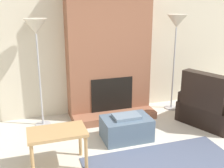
# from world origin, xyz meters

# --- Properties ---
(wall_back) EXTENTS (7.02, 0.06, 2.60)m
(wall_back) POSITION_xyz_m (0.00, 2.77, 1.30)
(wall_back) COLOR beige
(wall_back) RESTS_ON ground_plane
(fireplace) EXTENTS (1.52, 0.76, 2.60)m
(fireplace) POSITION_xyz_m (0.00, 2.53, 1.24)
(fireplace) COLOR #935B42
(fireplace) RESTS_ON ground_plane
(ottoman) EXTENTS (0.75, 0.50, 0.41)m
(ottoman) POSITION_xyz_m (-0.05, 1.45, 0.19)
(ottoman) COLOR slate
(ottoman) RESTS_ON ground_plane
(armchair) EXTENTS (1.14, 1.20, 0.96)m
(armchair) POSITION_xyz_m (1.54, 1.54, 0.28)
(armchair) COLOR black
(armchair) RESTS_ON ground_plane
(side_table) EXTENTS (0.74, 0.45, 0.52)m
(side_table) POSITION_xyz_m (-1.17, 1.02, 0.44)
(side_table) COLOR tan
(side_table) RESTS_ON ground_plane
(floor_lamp_left) EXTENTS (0.37, 0.37, 1.83)m
(floor_lamp_left) POSITION_xyz_m (-1.26, 2.38, 1.61)
(floor_lamp_left) COLOR #ADADB2
(floor_lamp_left) RESTS_ON ground_plane
(floor_lamp_right) EXTENTS (0.37, 0.37, 1.85)m
(floor_lamp_right) POSITION_xyz_m (1.27, 2.38, 1.63)
(floor_lamp_right) COLOR #ADADB2
(floor_lamp_right) RESTS_ON ground_plane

